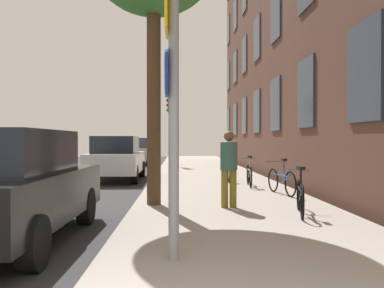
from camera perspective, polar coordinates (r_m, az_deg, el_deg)
ground_plane at (r=17.31m, az=-9.67°, el=-4.42°), size 41.80×41.80×0.00m
road_asphalt at (r=17.72m, az=-16.43°, el=-4.31°), size 7.00×38.00×0.01m
sidewalk at (r=17.18m, az=2.00°, el=-4.25°), size 4.20×38.00×0.12m
sign_post at (r=4.78m, az=-2.80°, el=7.51°), size 0.15×0.60×3.41m
traffic_light at (r=22.48m, az=-2.87°, el=3.50°), size 0.43×0.24×3.71m
bicycle_0 at (r=7.95m, az=14.58°, el=-6.86°), size 0.51×1.59×0.90m
bicycle_1 at (r=10.77m, az=12.14°, el=-4.89°), size 0.47×1.65×0.91m
bicycle_2 at (r=12.50m, az=7.84°, el=-4.13°), size 0.42×1.59×0.92m
bicycle_3 at (r=13.98m, az=4.86°, el=-3.60°), size 0.42×1.73×0.94m
pedestrian_0 at (r=8.49m, az=5.06°, el=-2.72°), size 0.46×0.46×1.55m
car_0 at (r=6.49m, az=-24.01°, el=-5.22°), size 1.84×4.14×1.62m
car_1 at (r=15.56m, az=-10.26°, el=-1.87°), size 1.82×4.29×1.62m
car_2 at (r=25.84m, az=-7.62°, el=-0.93°), size 1.87×4.05×1.62m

